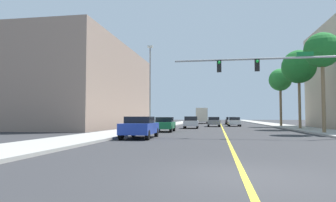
% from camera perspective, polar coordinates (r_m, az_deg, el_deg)
% --- Properties ---
extents(ground, '(192.00, 192.00, 0.00)m').
position_cam_1_polar(ground, '(49.57, 10.14, -4.65)').
color(ground, '#2D2D30').
extents(sidewalk_left, '(3.82, 168.00, 0.15)m').
position_cam_1_polar(sidewalk_left, '(50.28, -0.32, -4.59)').
color(sidewalk_left, '#9E9B93').
rests_on(sidewalk_left, ground).
extents(sidewalk_right, '(3.82, 168.00, 0.15)m').
position_cam_1_polar(sidewalk_right, '(50.51, 20.54, -4.39)').
color(sidewalk_right, '#9E9B93').
rests_on(sidewalk_right, ground).
extents(lane_marking_center, '(0.16, 144.00, 0.01)m').
position_cam_1_polar(lane_marking_center, '(49.57, 10.14, -4.64)').
color(lane_marking_center, yellow).
rests_on(lane_marking_center, ground).
extents(building_left_near, '(11.75, 26.75, 10.97)m').
position_cam_1_polar(building_left_near, '(43.08, -15.03, 2.46)').
color(building_left_near, gray).
rests_on(building_left_near, ground).
extents(traffic_signal_mast, '(11.34, 0.36, 5.79)m').
position_cam_1_polar(traffic_signal_mast, '(22.14, 21.18, 5.03)').
color(traffic_signal_mast, gray).
rests_on(traffic_signal_mast, sidewalk_right).
extents(street_lamp, '(0.56, 0.28, 8.94)m').
position_cam_1_polar(street_lamp, '(31.96, -3.43, 3.45)').
color(street_lamp, gray).
rests_on(street_lamp, sidewalk_left).
extents(palm_near, '(2.93, 2.93, 8.40)m').
position_cam_1_polar(palm_near, '(28.62, 27.34, 8.49)').
color(palm_near, brown).
rests_on(palm_near, sidewalk_right).
extents(palm_mid, '(3.77, 3.77, 8.86)m').
position_cam_1_polar(palm_mid, '(37.13, 23.69, 5.95)').
color(palm_mid, brown).
rests_on(palm_mid, sidewalk_right).
extents(palm_far, '(3.18, 3.18, 8.17)m').
position_cam_1_polar(palm_far, '(45.59, 20.64, 3.73)').
color(palm_far, brown).
rests_on(palm_far, sidewalk_right).
extents(car_gray, '(1.94, 4.03, 1.41)m').
position_cam_1_polar(car_gray, '(44.40, 8.72, -3.89)').
color(car_gray, slate).
rests_on(car_gray, ground).
extents(car_white, '(1.86, 4.18, 1.39)m').
position_cam_1_polar(car_white, '(46.43, 12.50, -3.84)').
color(car_white, white).
rests_on(car_white, ground).
extents(car_black, '(1.99, 4.20, 1.39)m').
position_cam_1_polar(car_black, '(57.29, 11.86, -3.67)').
color(car_black, black).
rests_on(car_black, ground).
extents(car_green, '(1.88, 3.88, 1.41)m').
position_cam_1_polar(car_green, '(28.87, -0.66, -4.46)').
color(car_green, '#196638').
rests_on(car_green, ground).
extents(car_silver, '(1.93, 3.94, 1.48)m').
position_cam_1_polar(car_silver, '(37.37, 4.43, -4.05)').
color(car_silver, '#BCBCC1').
rests_on(car_silver, ground).
extents(car_blue, '(2.04, 4.37, 1.46)m').
position_cam_1_polar(car_blue, '(20.31, -5.38, -4.94)').
color(car_blue, '#1E389E').
rests_on(car_blue, ground).
extents(delivery_truck, '(2.69, 8.63, 3.26)m').
position_cam_1_polar(delivery_truck, '(65.13, 6.51, -2.76)').
color(delivery_truck, red).
rests_on(delivery_truck, ground).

